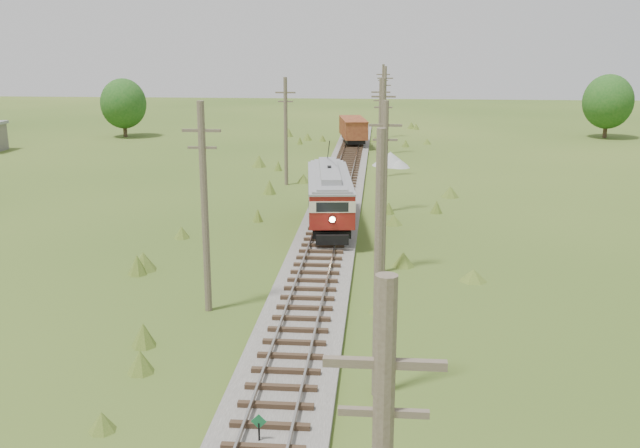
# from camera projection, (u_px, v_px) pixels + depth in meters

# --- Properties ---
(railbed_main) EXTENTS (3.60, 96.00, 0.57)m
(railbed_main) POSITION_uv_depth(u_px,v_px,m) (337.00, 199.00, 51.73)
(railbed_main) COLOR #605B54
(railbed_main) RESTS_ON ground
(switch_marker) EXTENTS (0.45, 0.06, 1.08)m
(switch_marker) POSITION_uv_depth(u_px,v_px,m) (259.00, 428.00, 20.28)
(switch_marker) COLOR black
(switch_marker) RESTS_ON ground
(streetcar) EXTENTS (3.67, 11.10, 5.02)m
(streetcar) POSITION_uv_depth(u_px,v_px,m) (329.00, 191.00, 43.60)
(streetcar) COLOR black
(streetcar) RESTS_ON ground
(gondola) EXTENTS (3.57, 7.86, 2.52)m
(gondola) POSITION_uv_depth(u_px,v_px,m) (353.00, 129.00, 78.72)
(gondola) COLOR black
(gondola) RESTS_ON ground
(gravel_pile) EXTENTS (3.52, 3.73, 1.28)m
(gravel_pile) POSITION_uv_depth(u_px,v_px,m) (392.00, 159.00, 66.60)
(gravel_pile) COLOR gray
(gravel_pile) RESTS_ON ground
(utility_pole_r_1) EXTENTS (0.30, 0.30, 8.80)m
(utility_pole_r_1) POSITION_uv_depth(u_px,v_px,m) (378.00, 268.00, 22.45)
(utility_pole_r_1) COLOR brown
(utility_pole_r_1) RESTS_ON ground
(utility_pole_r_2) EXTENTS (1.60, 0.30, 8.60)m
(utility_pole_r_2) POSITION_uv_depth(u_px,v_px,m) (384.00, 186.00, 34.97)
(utility_pole_r_2) COLOR brown
(utility_pole_r_2) RESTS_ON ground
(utility_pole_r_3) EXTENTS (1.60, 0.30, 9.00)m
(utility_pole_r_3) POSITION_uv_depth(u_px,v_px,m) (382.00, 145.00, 47.47)
(utility_pole_r_3) COLOR brown
(utility_pole_r_3) RESTS_ON ground
(utility_pole_r_4) EXTENTS (1.60, 0.30, 8.40)m
(utility_pole_r_4) POSITION_uv_depth(u_px,v_px,m) (380.00, 127.00, 60.11)
(utility_pole_r_4) COLOR brown
(utility_pole_r_4) RESTS_ON ground
(utility_pole_r_5) EXTENTS (1.60, 0.30, 8.90)m
(utility_pole_r_5) POSITION_uv_depth(u_px,v_px,m) (385.00, 109.00, 72.56)
(utility_pole_r_5) COLOR brown
(utility_pole_r_5) RESTS_ON ground
(utility_pole_r_6) EXTENTS (1.60, 0.30, 8.70)m
(utility_pole_r_6) POSITION_uv_depth(u_px,v_px,m) (383.00, 100.00, 85.14)
(utility_pole_r_6) COLOR brown
(utility_pole_r_6) RESTS_ON ground
(utility_pole_l_a) EXTENTS (1.60, 0.30, 9.00)m
(utility_pole_l_a) POSITION_uv_depth(u_px,v_px,m) (205.00, 206.00, 29.75)
(utility_pole_l_a) COLOR brown
(utility_pole_l_a) RESTS_ON ground
(utility_pole_l_b) EXTENTS (1.60, 0.30, 8.60)m
(utility_pole_l_b) POSITION_uv_depth(u_px,v_px,m) (286.00, 130.00, 56.84)
(utility_pole_l_b) COLOR brown
(utility_pole_l_b) RESTS_ON ground
(tree_mid_a) EXTENTS (5.46, 5.46, 7.03)m
(tree_mid_a) POSITION_uv_depth(u_px,v_px,m) (123.00, 104.00, 85.91)
(tree_mid_a) COLOR #38281C
(tree_mid_a) RESTS_ON ground
(tree_mid_b) EXTENTS (5.88, 5.88, 7.57)m
(tree_mid_b) POSITION_uv_depth(u_px,v_px,m) (608.00, 102.00, 84.89)
(tree_mid_b) COLOR #38281C
(tree_mid_b) RESTS_ON ground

